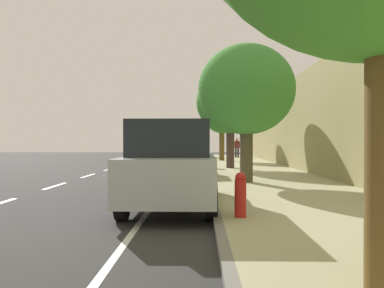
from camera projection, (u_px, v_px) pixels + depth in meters
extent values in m
plane|color=#303030|center=(162.00, 174.00, 19.41)|extent=(74.26, 74.26, 0.00)
cube|color=#B4AD87|center=(256.00, 173.00, 19.33)|extent=(4.45, 46.41, 0.13)
cube|color=gray|center=(207.00, 173.00, 19.37)|extent=(0.16, 46.41, 0.13)
cube|color=white|center=(55.00, 186.00, 14.17)|extent=(0.14, 2.20, 0.01)
cube|color=white|center=(88.00, 176.00, 18.37)|extent=(0.14, 2.20, 0.01)
cube|color=white|center=(109.00, 169.00, 22.56)|extent=(0.14, 2.20, 0.01)
cube|color=white|center=(123.00, 165.00, 26.76)|extent=(0.14, 2.20, 0.01)
cube|color=white|center=(134.00, 162.00, 30.96)|extent=(0.14, 2.20, 0.01)
cube|color=white|center=(141.00, 159.00, 35.16)|extent=(0.14, 2.20, 0.01)
cube|color=white|center=(148.00, 157.00, 39.36)|extent=(0.14, 2.20, 0.01)
cube|color=white|center=(176.00, 174.00, 19.40)|extent=(0.12, 46.41, 0.01)
cube|color=#968C59|center=(309.00, 122.00, 19.27)|extent=(0.50, 46.41, 4.85)
cube|color=#B7BABF|center=(172.00, 175.00, 9.47)|extent=(1.93, 4.71, 0.90)
cube|color=black|center=(172.00, 139.00, 9.46)|extent=(1.69, 3.11, 0.76)
cylinder|color=black|center=(209.00, 185.00, 10.91)|extent=(0.22, 0.76, 0.76)
cylinder|color=black|center=(143.00, 185.00, 10.95)|extent=(0.22, 0.76, 0.76)
cylinder|color=black|center=(212.00, 201.00, 8.00)|extent=(0.22, 0.76, 0.76)
cylinder|color=black|center=(122.00, 201.00, 8.04)|extent=(0.22, 0.76, 0.76)
cube|color=black|center=(184.00, 163.00, 17.77)|extent=(1.78, 4.41, 0.64)
cube|color=black|center=(184.00, 149.00, 17.77)|extent=(1.56, 2.11, 0.60)
cylinder|color=black|center=(202.00, 167.00, 19.12)|extent=(0.22, 0.66, 0.66)
cylinder|color=black|center=(168.00, 167.00, 19.16)|extent=(0.22, 0.66, 0.66)
cylinder|color=black|center=(202.00, 172.00, 16.39)|extent=(0.22, 0.66, 0.66)
cylinder|color=black|center=(162.00, 172.00, 16.43)|extent=(0.22, 0.66, 0.66)
cube|color=white|center=(187.00, 155.00, 27.22)|extent=(1.99, 4.49, 0.64)
cube|color=black|center=(187.00, 146.00, 27.21)|extent=(1.66, 2.18, 0.60)
cylinder|color=black|center=(200.00, 159.00, 28.52)|extent=(0.25, 0.67, 0.66)
cylinder|color=black|center=(177.00, 159.00, 28.64)|extent=(0.25, 0.67, 0.66)
cylinder|color=black|center=(198.00, 160.00, 25.80)|extent=(0.25, 0.67, 0.66)
cylinder|color=black|center=(172.00, 160.00, 25.92)|extent=(0.25, 0.67, 0.66)
cube|color=tan|center=(193.00, 149.00, 37.45)|extent=(2.08, 4.77, 0.90)
cube|color=black|center=(193.00, 140.00, 37.45)|extent=(1.79, 3.16, 0.76)
cylinder|color=black|center=(202.00, 153.00, 38.93)|extent=(0.25, 0.77, 0.76)
cylinder|color=black|center=(184.00, 153.00, 38.90)|extent=(0.25, 0.77, 0.76)
cylinder|color=black|center=(204.00, 154.00, 36.02)|extent=(0.25, 0.77, 0.76)
cylinder|color=black|center=(184.00, 154.00, 35.98)|extent=(0.25, 0.77, 0.76)
torus|color=black|center=(191.00, 163.00, 22.57)|extent=(0.50, 0.56, 0.71)
torus|color=black|center=(203.00, 162.00, 23.33)|extent=(0.50, 0.56, 0.71)
cylinder|color=#A51414|center=(196.00, 161.00, 22.85)|extent=(0.46, 0.51, 0.52)
cylinder|color=#A51414|center=(200.00, 161.00, 23.12)|extent=(0.12, 0.13, 0.48)
cylinder|color=#A51414|center=(196.00, 157.00, 22.89)|extent=(0.51, 0.57, 0.05)
cylinder|color=#A51414|center=(201.00, 164.00, 23.21)|extent=(0.26, 0.29, 0.19)
cylinder|color=#A51414|center=(202.00, 159.00, 23.24)|extent=(0.20, 0.22, 0.34)
cylinder|color=#A51414|center=(191.00, 160.00, 22.59)|extent=(0.10, 0.11, 0.34)
cube|color=black|center=(201.00, 156.00, 23.16)|extent=(0.23, 0.25, 0.05)
cylinder|color=black|center=(192.00, 156.00, 22.62)|extent=(0.36, 0.33, 0.03)
cylinder|color=#C6B284|center=(199.00, 162.00, 22.55)|extent=(0.15, 0.15, 0.81)
cylinder|color=#C6B284|center=(202.00, 162.00, 22.43)|extent=(0.15, 0.15, 0.81)
cube|color=white|center=(201.00, 149.00, 22.49)|extent=(0.44, 0.41, 0.57)
cylinder|color=white|center=(197.00, 150.00, 22.64)|extent=(0.10, 0.10, 0.55)
cylinder|color=white|center=(205.00, 150.00, 22.33)|extent=(0.10, 0.10, 0.55)
sphere|color=tan|center=(201.00, 142.00, 22.49)|extent=(0.23, 0.23, 0.23)
sphere|color=navy|center=(201.00, 141.00, 22.49)|extent=(0.25, 0.25, 0.25)
cube|color=black|center=(203.00, 149.00, 22.65)|extent=(0.35, 0.32, 0.44)
cylinder|color=#49412D|center=(246.00, 149.00, 14.29)|extent=(0.45, 0.45, 2.30)
ellipsoid|color=#3E8A34|center=(246.00, 89.00, 14.28)|extent=(3.36, 3.36, 3.15)
cylinder|color=#49342F|center=(230.00, 144.00, 21.78)|extent=(0.43, 0.43, 2.49)
ellipsoid|color=#439234|center=(230.00, 102.00, 21.76)|extent=(3.62, 3.62, 3.33)
cylinder|color=brown|center=(222.00, 143.00, 30.10)|extent=(0.38, 0.38, 2.58)
ellipsoid|color=green|center=(222.00, 116.00, 30.08)|extent=(2.56, 2.56, 2.58)
cylinder|color=black|center=(236.00, 153.00, 35.22)|extent=(0.15, 0.15, 0.84)
cylinder|color=black|center=(238.00, 153.00, 35.22)|extent=(0.15, 0.15, 0.84)
cube|color=#591E1E|center=(237.00, 144.00, 35.22)|extent=(0.38, 0.24, 0.59)
cylinder|color=#591E1E|center=(234.00, 145.00, 35.22)|extent=(0.10, 0.10, 0.56)
cylinder|color=#591E1E|center=(240.00, 145.00, 35.22)|extent=(0.10, 0.10, 0.56)
sphere|color=#C67457|center=(237.00, 139.00, 35.21)|extent=(0.24, 0.24, 0.24)
cylinder|color=red|center=(240.00, 198.00, 7.70)|extent=(0.22, 0.22, 0.70)
sphere|color=red|center=(240.00, 178.00, 7.69)|extent=(0.20, 0.20, 0.20)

